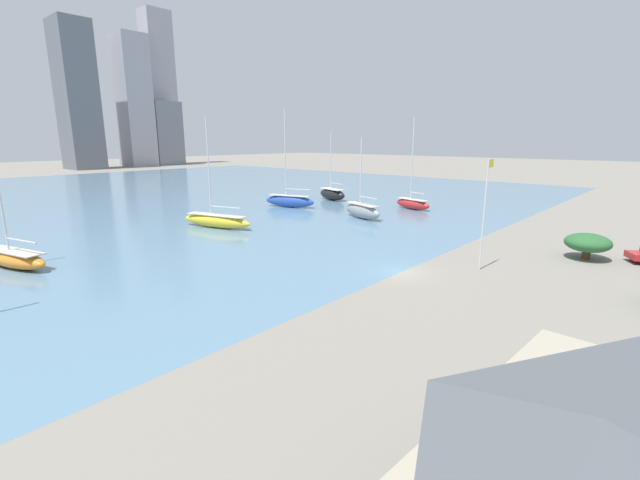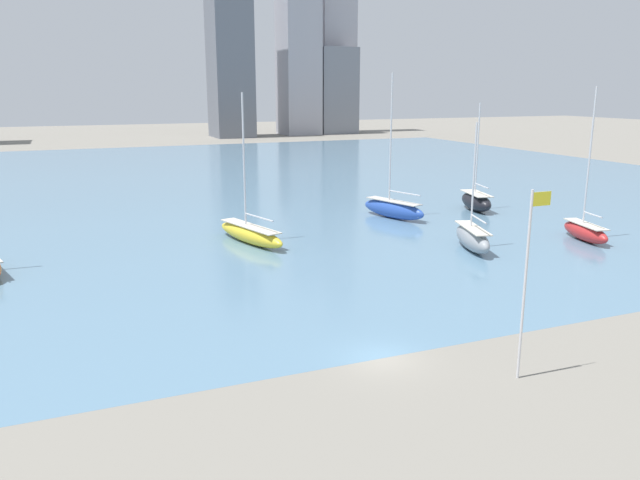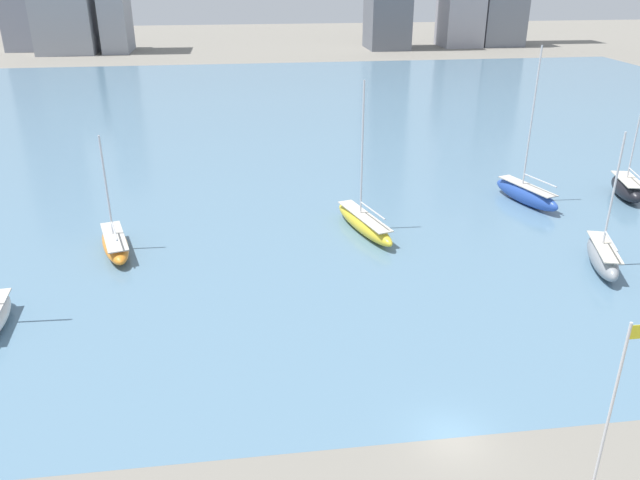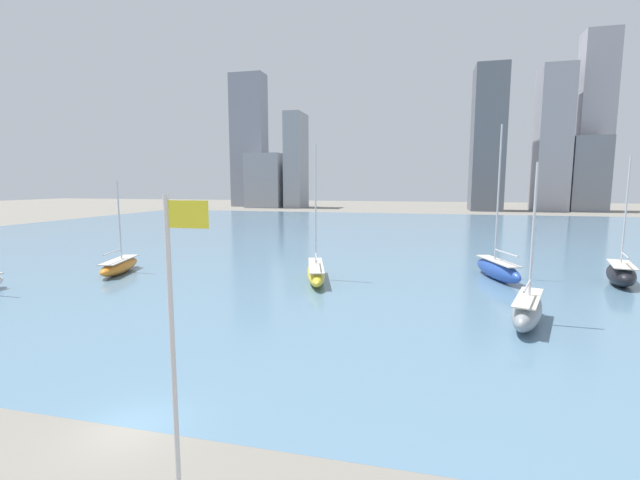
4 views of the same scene
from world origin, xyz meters
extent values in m
plane|color=gray|center=(0.00, 0.00, 0.00)|extent=(500.00, 500.00, 0.00)
cube|color=slate|center=(0.00, 70.00, 0.00)|extent=(180.00, 140.00, 0.00)
cylinder|color=silver|center=(5.43, -4.84, 4.97)|extent=(0.14, 0.14, 9.95)
cube|color=yellow|center=(6.05, -4.84, 9.45)|extent=(1.10, 0.03, 0.70)
cube|color=gray|center=(-68.17, 174.08, 30.05)|extent=(15.69, 8.93, 60.09)
cube|color=#8E939E|center=(-57.19, 166.15, 11.84)|extent=(15.71, 13.06, 23.67)
cube|color=#8E939E|center=(-43.75, 168.40, 20.47)|extent=(7.21, 15.41, 40.94)
cube|color=slate|center=(34.79, 165.17, 27.43)|extent=(11.75, 14.65, 54.85)
cube|color=#9E9EA8|center=(58.18, 167.81, 27.03)|extent=(11.59, 13.10, 54.05)
cube|color=slate|center=(71.09, 166.84, 13.97)|extent=(12.83, 9.88, 27.95)
cube|color=#9E9EA8|center=(73.95, 173.67, 33.64)|extent=(11.88, 9.43, 67.28)
ellipsoid|color=black|center=(31.47, 34.39, 1.09)|extent=(4.10, 7.61, 2.17)
cube|color=beige|center=(31.47, 34.39, 2.12)|extent=(3.37, 6.24, 0.10)
cube|color=#2D2D33|center=(31.47, 34.39, 0.49)|extent=(0.47, 1.30, 0.98)
cylinder|color=silver|center=(31.60, 34.91, 7.63)|extent=(0.18, 0.18, 10.91)
cylinder|color=silver|center=(31.13, 33.00, 3.27)|extent=(1.08, 3.87, 0.14)
ellipsoid|color=gray|center=(19.26, 18.30, 1.07)|extent=(4.16, 8.13, 2.14)
cube|color=beige|center=(19.26, 18.30, 2.09)|extent=(3.41, 6.66, 0.10)
cube|color=#2D2D33|center=(19.26, 18.30, 0.48)|extent=(0.58, 1.41, 0.96)
cylinder|color=silver|center=(19.44, 18.86, 6.95)|extent=(0.18, 0.18, 9.63)
cylinder|color=silver|center=(18.84, 16.95, 3.24)|extent=(1.35, 3.87, 0.14)
ellipsoid|color=yellow|center=(0.79, 28.72, 0.88)|extent=(4.67, 10.87, 1.75)
cube|color=beige|center=(0.79, 28.72, 1.70)|extent=(3.83, 8.91, 0.10)
cube|color=#2D2D33|center=(0.79, 28.72, 0.40)|extent=(0.68, 1.91, 0.79)
cylinder|color=silver|center=(0.57, 29.50, 8.07)|extent=(0.18, 0.18, 12.64)
cylinder|color=silver|center=(1.22, 27.17, 2.85)|extent=(1.44, 4.69, 0.14)
ellipsoid|color=#284CA8|center=(19.64, 34.11, 1.03)|extent=(4.52, 9.42, 2.06)
cube|color=#BCB7AD|center=(19.64, 34.11, 2.01)|extent=(3.71, 7.72, 0.10)
cube|color=#2D2D33|center=(19.64, 34.11, 0.47)|extent=(0.65, 1.64, 0.93)
cylinder|color=silver|center=(19.43, 34.77, 9.27)|extent=(0.18, 0.18, 14.41)
cylinder|color=silver|center=(20.13, 32.50, 3.16)|extent=(1.55, 4.58, 0.14)
ellipsoid|color=orange|center=(-22.28, 27.23, 0.80)|extent=(4.33, 8.85, 1.60)
cube|color=#BCB7AD|center=(-22.28, 27.23, 1.55)|extent=(3.55, 7.26, 0.10)
cube|color=#2D2D33|center=(-22.28, 27.23, 0.36)|extent=(0.57, 1.53, 0.72)
cylinder|color=silver|center=(-22.45, 27.86, 6.11)|extent=(0.18, 0.18, 9.01)
cylinder|color=silver|center=(-21.87, 25.75, 2.70)|extent=(1.30, 4.25, 0.14)
camera|label=1|loc=(-31.82, -18.67, 11.47)|focal=24.00mm
camera|label=2|loc=(-15.59, -28.57, 14.70)|focal=35.00mm
camera|label=3|loc=(-10.74, -25.67, 24.01)|focal=35.00mm
camera|label=4|loc=(11.79, -14.44, 10.19)|focal=24.00mm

